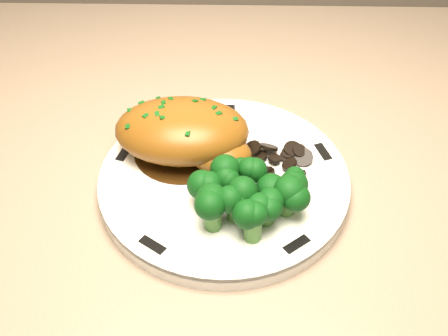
{
  "coord_description": "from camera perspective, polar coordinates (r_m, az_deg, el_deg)",
  "views": [
    {
      "loc": [
        0.19,
        1.23,
        1.25
      ],
      "look_at": [
        0.18,
        1.61,
        0.88
      ],
      "focal_mm": 45.0,
      "sensor_mm": 36.0,
      "label": 1
    }
  ],
  "objects": [
    {
      "name": "plate",
      "position": [
        0.54,
        -0.0,
        -1.37
      ],
      "size": [
        0.31,
        0.31,
        0.02
      ],
      "primitive_type": "cylinder",
      "rotation": [
        0.0,
        0.0,
        -0.41
      ],
      "color": "white",
      "rests_on": "counter"
    },
    {
      "name": "rim_accent_0",
      "position": [
        0.57,
        10.02,
        1.61
      ],
      "size": [
        0.02,
        0.03,
        0.0
      ],
      "primitive_type": "cube",
      "rotation": [
        0.0,
        0.0,
        1.91
      ],
      "color": "black",
      "rests_on": "plate"
    },
    {
      "name": "rim_accent_1",
      "position": [
        0.61,
        -0.06,
        6.13
      ],
      "size": [
        0.02,
        0.01,
        0.0
      ],
      "primitive_type": "cube",
      "rotation": [
        0.0,
        0.0,
        3.17
      ],
      "color": "black",
      "rests_on": "plate"
    },
    {
      "name": "rim_accent_2",
      "position": [
        0.57,
        -10.07,
        1.54
      ],
      "size": [
        0.02,
        0.03,
        0.0
      ],
      "primitive_type": "cube",
      "rotation": [
        0.0,
        0.0,
        4.42
      ],
      "color": "black",
      "rests_on": "plate"
    },
    {
      "name": "rim_accent_3",
      "position": [
        0.48,
        -7.28,
        -7.79
      ],
      "size": [
        0.03,
        0.02,
        0.0
      ],
      "primitive_type": "cube",
      "rotation": [
        0.0,
        0.0,
        5.68
      ],
      "color": "black",
      "rests_on": "plate"
    },
    {
      "name": "rim_accent_4",
      "position": [
        0.48,
        7.39,
        -7.72
      ],
      "size": [
        0.02,
        0.02,
        0.0
      ],
      "primitive_type": "cube",
      "rotation": [
        0.0,
        0.0,
        6.94
      ],
      "color": "black",
      "rests_on": "plate"
    },
    {
      "name": "gravy_pool",
      "position": [
        0.56,
        -4.16,
        1.85
      ],
      "size": [
        0.1,
        0.1,
        0.0
      ],
      "primitive_type": "cylinder",
      "color": "black",
      "rests_on": "plate"
    },
    {
      "name": "chicken_breast",
      "position": [
        0.54,
        -3.85,
        3.55
      ],
      "size": [
        0.13,
        0.09,
        0.05
      ],
      "rotation": [
        0.0,
        0.0,
        -0.02
      ],
      "color": "brown",
      "rests_on": "plate"
    },
    {
      "name": "mushroom_pile",
      "position": [
        0.55,
        4.39,
        0.86
      ],
      "size": [
        0.07,
        0.05,
        0.02
      ],
      "color": "black",
      "rests_on": "plate"
    },
    {
      "name": "broccoli_florets",
      "position": [
        0.49,
        2.65,
        -2.73
      ],
      "size": [
        0.1,
        0.08,
        0.04
      ],
      "rotation": [
        0.0,
        0.0,
        -0.17
      ],
      "color": "#4C8437",
      "rests_on": "plate"
    }
  ]
}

